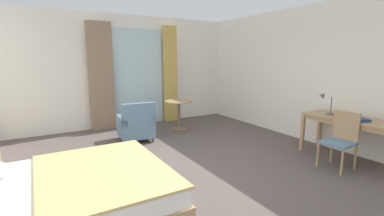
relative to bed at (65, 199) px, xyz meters
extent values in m
cube|color=#564C47|center=(1.86, 0.42, -0.33)|extent=(6.68, 7.80, 0.10)
cube|color=white|center=(1.86, 4.06, 1.16)|extent=(6.28, 0.12, 2.89)
cube|color=white|center=(4.94, 0.42, 1.16)|extent=(0.12, 7.40, 2.89)
cube|color=silver|center=(2.21, 3.98, 0.99)|extent=(1.45, 0.02, 2.54)
cube|color=#897056|center=(1.26, 3.88, 1.05)|extent=(0.60, 0.10, 2.66)
cube|color=tan|center=(3.16, 3.88, 1.05)|extent=(0.38, 0.10, 2.66)
cube|color=tan|center=(0.07, 0.00, -0.13)|extent=(2.10, 1.82, 0.30)
cube|color=white|center=(0.07, 0.00, 0.12)|extent=(2.04, 1.77, 0.20)
cube|color=tan|center=(0.41, 0.00, 0.23)|extent=(1.39, 1.80, 0.03)
cube|color=tan|center=(4.54, -0.49, 0.46)|extent=(0.65, 1.59, 0.04)
cube|color=tan|center=(4.54, -0.49, 0.40)|extent=(0.60, 1.51, 0.08)
cube|color=tan|center=(4.80, 0.27, 0.08)|extent=(0.06, 0.06, 0.73)
cube|color=tan|center=(4.25, 0.25, 0.08)|extent=(0.06, 0.06, 0.73)
cube|color=slate|center=(3.99, -0.61, 0.15)|extent=(0.51, 0.47, 0.04)
cube|color=tan|center=(4.21, -0.59, 0.41)|extent=(0.07, 0.41, 0.47)
cylinder|color=tan|center=(3.75, -0.43, -0.08)|extent=(0.04, 0.04, 0.41)
cylinder|color=tan|center=(3.79, -0.82, -0.08)|extent=(0.04, 0.04, 0.41)
cylinder|color=tan|center=(4.19, -0.40, -0.08)|extent=(0.04, 0.04, 0.41)
cylinder|color=tan|center=(4.22, -0.79, -0.08)|extent=(0.04, 0.04, 0.41)
cylinder|color=#4C4C51|center=(4.49, -0.12, 0.49)|extent=(0.16, 0.16, 0.02)
cylinder|color=#4C4C51|center=(4.49, -0.12, 0.65)|extent=(0.02, 0.02, 0.31)
cone|color=#4C4C51|center=(4.40, -0.01, 0.83)|extent=(0.15, 0.14, 0.16)
cube|color=navy|center=(4.45, -0.65, 0.50)|extent=(0.31, 0.36, 0.04)
cube|color=slate|center=(1.66, 2.55, -0.04)|extent=(0.75, 0.78, 0.29)
cube|color=slate|center=(1.63, 2.24, 0.35)|extent=(0.70, 0.17, 0.49)
cube|color=slate|center=(1.95, 2.53, 0.19)|extent=(0.16, 0.74, 0.16)
cube|color=slate|center=(1.36, 2.57, 0.19)|extent=(0.16, 0.74, 0.16)
cylinder|color=#4C3D2D|center=(1.97, 2.83, -0.23)|extent=(0.04, 0.04, 0.10)
cylinder|color=#4C3D2D|center=(1.39, 2.88, -0.23)|extent=(0.04, 0.04, 0.10)
cylinder|color=#4C3D2D|center=(1.92, 2.22, -0.23)|extent=(0.04, 0.04, 0.10)
cylinder|color=#4C3D2D|center=(1.34, 2.27, -0.23)|extent=(0.04, 0.04, 0.10)
cylinder|color=tan|center=(2.90, 2.87, 0.44)|extent=(0.69, 0.69, 0.03)
cylinder|color=brown|center=(2.90, 2.87, 0.07)|extent=(0.07, 0.07, 0.71)
cylinder|color=brown|center=(2.90, 2.87, -0.27)|extent=(0.38, 0.38, 0.02)
camera|label=1|loc=(-0.17, -3.03, 1.51)|focal=25.19mm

